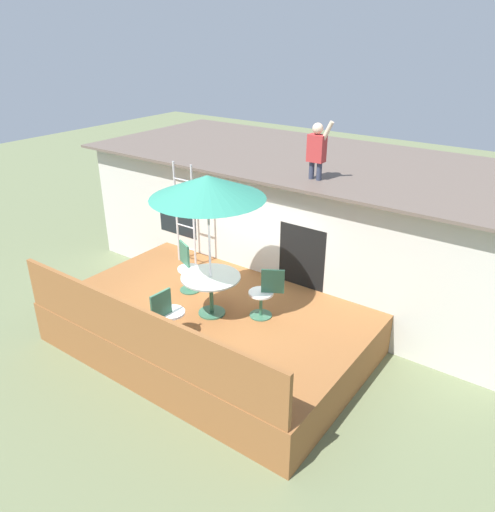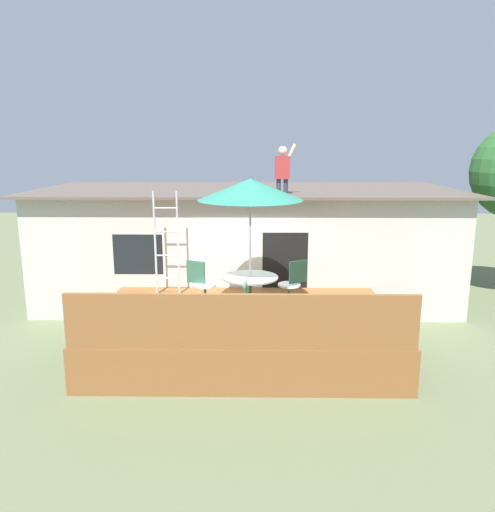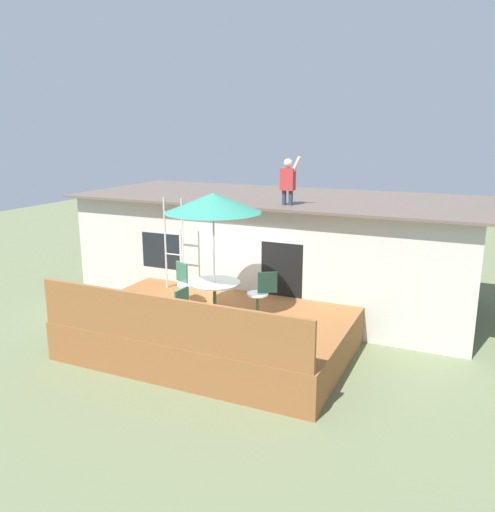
{
  "view_description": "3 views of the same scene",
  "coord_description": "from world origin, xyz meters",
  "px_view_note": "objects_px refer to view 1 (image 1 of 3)",
  "views": [
    {
      "loc": [
        5.09,
        -6.01,
        5.48
      ],
      "look_at": [
        0.16,
        0.8,
        1.55
      ],
      "focal_mm": 34.69,
      "sensor_mm": 36.0,
      "label": 1
    },
    {
      "loc": [
        0.21,
        -9.18,
        3.93
      ],
      "look_at": [
        0.06,
        0.42,
        1.79
      ],
      "focal_mm": 35.1,
      "sensor_mm": 36.0,
      "label": 2
    },
    {
      "loc": [
        4.81,
        -8.96,
        4.52
      ],
      "look_at": [
        0.26,
        1.08,
        1.8
      ],
      "focal_mm": 35.95,
      "sensor_mm": 36.0,
      "label": 3
    }
  ],
  "objects_px": {
    "patio_umbrella": "(207,187)",
    "patio_chair_right": "(265,293)",
    "patio_table": "(211,284)",
    "patio_chair_near": "(168,314)",
    "step_ladder": "(185,215)",
    "person_figure": "(317,147)",
    "patio_chair_left": "(188,268)"
  },
  "relations": [
    {
      "from": "step_ladder",
      "to": "patio_chair_left",
      "type": "bearing_deg",
      "value": -46.56
    },
    {
      "from": "patio_table",
      "to": "patio_chair_near",
      "type": "xyz_separation_m",
      "value": [
        -0.06,
        -1.01,
        -0.13
      ]
    },
    {
      "from": "patio_chair_right",
      "to": "patio_chair_near",
      "type": "xyz_separation_m",
      "value": [
        -0.88,
        -1.49,
        0.0
      ]
    },
    {
      "from": "patio_chair_left",
      "to": "patio_chair_right",
      "type": "distance_m",
      "value": 1.77
    },
    {
      "from": "patio_table",
      "to": "person_figure",
      "type": "bearing_deg",
      "value": 73.13
    },
    {
      "from": "person_figure",
      "to": "patio_chair_left",
      "type": "xyz_separation_m",
      "value": [
        -1.65,
        -1.87,
        -2.2
      ]
    },
    {
      "from": "patio_chair_right",
      "to": "patio_table",
      "type": "bearing_deg",
      "value": 0.0
    },
    {
      "from": "patio_chair_left",
      "to": "patio_table",
      "type": "bearing_deg",
      "value": 0.0
    },
    {
      "from": "person_figure",
      "to": "patio_chair_right",
      "type": "height_order",
      "value": "person_figure"
    },
    {
      "from": "patio_umbrella",
      "to": "person_figure",
      "type": "relative_size",
      "value": 2.29
    },
    {
      "from": "patio_table",
      "to": "patio_umbrella",
      "type": "xyz_separation_m",
      "value": [
        -0.0,
        0.0,
        1.76
      ]
    },
    {
      "from": "person_figure",
      "to": "patio_chair_right",
      "type": "distance_m",
      "value": 2.86
    },
    {
      "from": "patio_umbrella",
      "to": "step_ladder",
      "type": "bearing_deg",
      "value": 143.63
    },
    {
      "from": "patio_table",
      "to": "patio_chair_left",
      "type": "height_order",
      "value": "patio_chair_left"
    },
    {
      "from": "step_ladder",
      "to": "patio_chair_right",
      "type": "xyz_separation_m",
      "value": [
        2.59,
        -0.82,
        -0.64
      ]
    },
    {
      "from": "person_figure",
      "to": "patio_chair_near",
      "type": "xyz_separation_m",
      "value": [
        -0.76,
        -3.32,
        -2.2
      ]
    },
    {
      "from": "person_figure",
      "to": "patio_table",
      "type": "bearing_deg",
      "value": -106.87
    },
    {
      "from": "patio_umbrella",
      "to": "patio_chair_left",
      "type": "bearing_deg",
      "value": 155.14
    },
    {
      "from": "patio_chair_left",
      "to": "patio_chair_right",
      "type": "xyz_separation_m",
      "value": [
        1.77,
        0.04,
        0.0
      ]
    },
    {
      "from": "step_ladder",
      "to": "patio_chair_near",
      "type": "distance_m",
      "value": 2.94
    },
    {
      "from": "patio_umbrella",
      "to": "patio_chair_near",
      "type": "height_order",
      "value": "patio_umbrella"
    },
    {
      "from": "step_ladder",
      "to": "patio_chair_left",
      "type": "distance_m",
      "value": 1.35
    },
    {
      "from": "patio_table",
      "to": "patio_chair_left",
      "type": "relative_size",
      "value": 1.13
    },
    {
      "from": "patio_umbrella",
      "to": "patio_chair_right",
      "type": "xyz_separation_m",
      "value": [
        0.82,
        0.48,
        -1.89
      ]
    },
    {
      "from": "patio_chair_left",
      "to": "patio_chair_near",
      "type": "distance_m",
      "value": 1.7
    },
    {
      "from": "step_ladder",
      "to": "person_figure",
      "type": "distance_m",
      "value": 3.08
    },
    {
      "from": "step_ladder",
      "to": "patio_chair_left",
      "type": "xyz_separation_m",
      "value": [
        0.81,
        -0.86,
        -0.64
      ]
    },
    {
      "from": "patio_table",
      "to": "patio_chair_near",
      "type": "distance_m",
      "value": 1.02
    },
    {
      "from": "person_figure",
      "to": "patio_chair_left",
      "type": "distance_m",
      "value": 3.32
    },
    {
      "from": "patio_umbrella",
      "to": "step_ladder",
      "type": "height_order",
      "value": "patio_umbrella"
    },
    {
      "from": "step_ladder",
      "to": "patio_chair_right",
      "type": "relative_size",
      "value": 2.39
    },
    {
      "from": "patio_table",
      "to": "person_figure",
      "type": "height_order",
      "value": "person_figure"
    }
  ]
}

